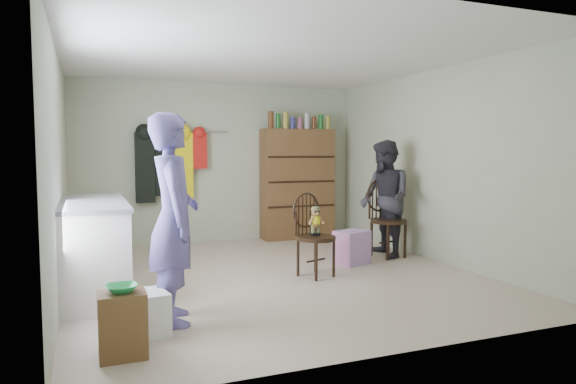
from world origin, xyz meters
name	(u,v)px	position (x,y,z in m)	size (l,w,h in m)	color
ground_plane	(274,275)	(0.00, 0.00, 0.00)	(5.00, 5.00, 0.00)	beige
room_walls	(259,140)	(0.00, 0.53, 1.58)	(5.00, 5.00, 5.00)	#B8BE9F
counter	(94,247)	(-1.95, 0.00, 0.47)	(0.64, 1.86, 0.94)	silver
stool	(123,325)	(-1.80, -1.83, 0.23)	(0.32, 0.28, 0.46)	brown
bowl	(122,288)	(-1.80, -1.83, 0.49)	(0.22, 0.22, 0.05)	green
plastic_tub	(143,314)	(-1.62, -1.46, 0.17)	(0.36, 0.34, 0.34)	white
chair_front	(313,229)	(0.41, -0.18, 0.54)	(0.55, 0.55, 0.96)	black
chair_far	(386,215)	(1.79, 0.47, 0.57)	(0.55, 0.55, 1.06)	black
striped_bag	(352,247)	(1.13, 0.21, 0.21)	(0.40, 0.31, 0.43)	pink
person_left	(174,218)	(-1.34, -1.21, 0.88)	(0.64, 0.42, 1.76)	#60549B
person_right	(385,199)	(1.76, 0.44, 0.80)	(0.77, 0.60, 1.59)	#2D2B33
dresser	(297,183)	(1.25, 2.30, 0.92)	(1.20, 0.39, 2.07)	brown
coat_rack	(169,164)	(-0.83, 2.38, 1.25)	(1.42, 0.12, 1.09)	#99999E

